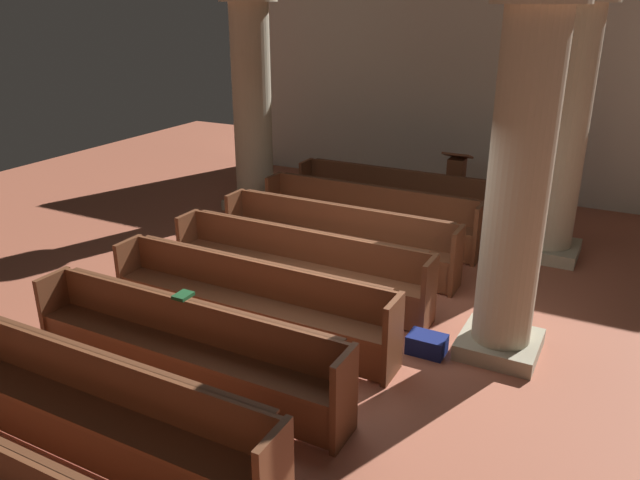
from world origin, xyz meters
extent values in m
plane|color=#AD5B42|center=(0.00, 0.00, 0.00)|extent=(19.20, 19.20, 0.00)
cube|color=beige|center=(0.00, 6.08, 2.25)|extent=(10.00, 0.16, 4.50)
cube|color=brown|center=(-0.71, 3.68, 0.43)|extent=(3.36, 0.38, 0.05)
cube|color=brown|center=(-0.71, 3.85, 0.66)|extent=(3.36, 0.04, 0.41)
cube|color=brown|center=(-0.71, 3.90, 0.85)|extent=(3.22, 0.06, 0.02)
cube|color=brown|center=(-2.42, 3.68, 0.43)|extent=(0.06, 0.44, 0.86)
cube|color=brown|center=(0.99, 3.68, 0.43)|extent=(0.06, 0.44, 0.86)
cube|color=brown|center=(-0.71, 3.51, 0.22)|extent=(3.36, 0.03, 0.39)
cube|color=brown|center=(-0.71, 2.57, 0.43)|extent=(3.36, 0.38, 0.05)
cube|color=brown|center=(-0.71, 2.74, 0.66)|extent=(3.36, 0.04, 0.41)
cube|color=brown|center=(-0.71, 2.79, 0.85)|extent=(3.22, 0.06, 0.02)
cube|color=brown|center=(-2.42, 2.57, 0.43)|extent=(0.06, 0.44, 0.86)
cube|color=brown|center=(0.99, 2.57, 0.43)|extent=(0.06, 0.44, 0.86)
cube|color=brown|center=(-0.71, 2.40, 0.22)|extent=(3.36, 0.03, 0.39)
cube|color=brown|center=(-0.71, 1.47, 0.43)|extent=(3.36, 0.38, 0.05)
cube|color=brown|center=(-0.71, 1.63, 0.66)|extent=(3.36, 0.04, 0.41)
cube|color=brown|center=(-0.71, 1.68, 0.85)|extent=(3.22, 0.06, 0.02)
cube|color=brown|center=(-2.42, 1.47, 0.43)|extent=(0.06, 0.44, 0.86)
cube|color=brown|center=(0.99, 1.47, 0.43)|extent=(0.06, 0.44, 0.86)
cube|color=brown|center=(-0.71, 1.29, 0.22)|extent=(3.36, 0.03, 0.39)
cube|color=brown|center=(-0.71, 0.36, 0.43)|extent=(3.36, 0.38, 0.05)
cube|color=brown|center=(-0.71, 0.53, 0.66)|extent=(3.36, 0.04, 0.41)
cube|color=brown|center=(-0.71, 0.57, 0.85)|extent=(3.22, 0.06, 0.02)
cube|color=brown|center=(-2.42, 0.36, 0.43)|extent=(0.06, 0.44, 0.86)
cube|color=brown|center=(0.99, 0.36, 0.43)|extent=(0.06, 0.44, 0.86)
cube|color=brown|center=(-0.71, 0.18, 0.22)|extent=(3.36, 0.03, 0.39)
cube|color=brown|center=(-0.71, -0.75, 0.43)|extent=(3.36, 0.38, 0.05)
cube|color=brown|center=(-0.71, -0.58, 0.66)|extent=(3.36, 0.04, 0.41)
cube|color=brown|center=(-0.71, -0.53, 0.85)|extent=(3.22, 0.06, 0.02)
cube|color=brown|center=(-2.42, -0.75, 0.43)|extent=(0.06, 0.44, 0.86)
cube|color=brown|center=(0.99, -0.75, 0.43)|extent=(0.06, 0.44, 0.86)
cube|color=brown|center=(-0.71, -0.92, 0.22)|extent=(3.36, 0.03, 0.39)
cube|color=brown|center=(-0.71, -1.86, 0.43)|extent=(3.36, 0.38, 0.05)
cube|color=brown|center=(-0.71, -1.69, 0.66)|extent=(3.36, 0.04, 0.41)
cube|color=brown|center=(-0.71, -1.64, 0.85)|extent=(3.22, 0.06, 0.02)
cube|color=brown|center=(-2.42, -1.86, 0.43)|extent=(0.06, 0.44, 0.86)
cube|color=brown|center=(0.99, -1.86, 0.43)|extent=(0.06, 0.44, 0.86)
cube|color=brown|center=(-0.71, -2.03, 0.22)|extent=(3.36, 0.03, 0.39)
cube|color=brown|center=(-0.71, -2.96, 0.43)|extent=(3.36, 0.38, 0.05)
cube|color=brown|center=(-0.71, -2.80, 0.66)|extent=(3.36, 0.04, 0.41)
cube|color=brown|center=(-0.71, -2.75, 0.85)|extent=(3.22, 0.06, 0.02)
cube|color=brown|center=(-0.71, -3.14, 0.22)|extent=(3.36, 0.03, 0.39)
cube|color=tan|center=(1.85, 3.32, 0.09)|extent=(0.90, 0.90, 0.18)
cylinder|color=#BCB293|center=(1.85, 3.32, 1.85)|extent=(0.66, 0.66, 3.34)
cube|color=tan|center=(-3.22, 3.22, 0.09)|extent=(0.90, 0.90, 0.18)
cylinder|color=#BCB293|center=(-3.22, 3.22, 1.85)|extent=(0.66, 0.66, 3.34)
cube|color=tan|center=(1.85, 0.24, 0.09)|extent=(0.82, 0.82, 0.18)
cylinder|color=#BCB293|center=(1.85, 0.24, 1.85)|extent=(0.61, 0.61, 3.34)
cube|color=brown|center=(0.03, 4.72, 0.03)|extent=(0.45, 0.45, 0.06)
cube|color=brown|center=(0.03, 4.72, 0.47)|extent=(0.28, 0.28, 0.95)
cube|color=brown|center=(0.03, 4.72, 1.01)|extent=(0.48, 0.35, 0.15)
cube|color=#194723|center=(-0.84, -1.65, 0.88)|extent=(0.14, 0.19, 0.04)
cube|color=navy|center=(1.16, -0.15, 0.10)|extent=(0.40, 0.28, 0.21)
camera|label=1|loc=(2.84, -5.81, 3.56)|focal=34.88mm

